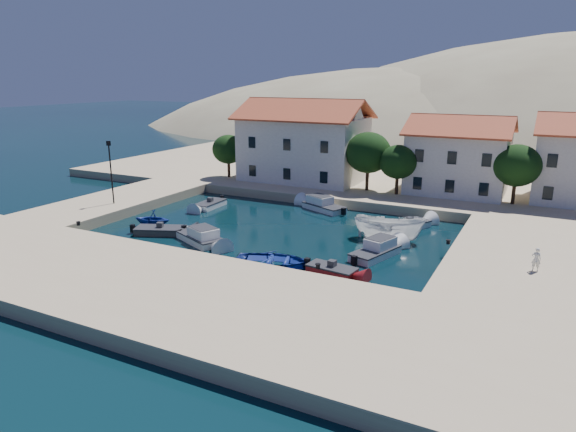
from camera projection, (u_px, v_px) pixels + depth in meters
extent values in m
plane|color=black|center=(212.00, 267.00, 36.95)|extent=(400.00, 400.00, 0.00)
cube|color=tan|center=(155.00, 290.00, 31.67)|extent=(52.00, 12.00, 1.00)
cube|color=tan|center=(531.00, 262.00, 36.38)|extent=(11.00, 20.00, 1.00)
cube|color=tan|center=(118.00, 202.00, 53.78)|extent=(8.00, 20.00, 1.00)
cube|color=tan|center=(390.00, 175.00, 68.57)|extent=(80.00, 36.00, 1.00)
ellipsoid|color=gray|center=(418.00, 202.00, 141.05)|extent=(198.00, 126.00, 72.00)
cube|color=beige|center=(304.00, 149.00, 62.39)|extent=(14.00, 9.00, 7.50)
pyramid|color=#9A3922|center=(304.00, 108.00, 61.12)|extent=(14.70, 9.45, 2.20)
cube|color=beige|center=(458.00, 163.00, 55.45)|extent=(10.00, 8.00, 6.50)
pyramid|color=#9A3922|center=(461.00, 124.00, 54.36)|extent=(10.50, 8.40, 1.80)
cylinder|color=#382314|center=(229.00, 167.00, 64.44)|extent=(0.36, 0.36, 2.50)
ellipsoid|color=black|center=(228.00, 149.00, 63.85)|extent=(4.00, 4.00, 3.60)
cylinder|color=#382314|center=(367.00, 177.00, 56.87)|extent=(0.36, 0.36, 3.00)
ellipsoid|color=black|center=(368.00, 153.00, 56.16)|extent=(5.00, 5.00, 4.50)
cylinder|color=#382314|center=(397.00, 183.00, 54.97)|extent=(0.36, 0.36, 2.50)
ellipsoid|color=black|center=(398.00, 162.00, 54.38)|extent=(4.00, 4.00, 3.60)
cylinder|color=#382314|center=(514.00, 190.00, 50.73)|extent=(0.36, 0.36, 2.75)
ellipsoid|color=black|center=(517.00, 166.00, 50.08)|extent=(4.60, 4.60, 4.14)
cylinder|color=black|center=(111.00, 174.00, 50.48)|extent=(0.14, 0.14, 6.00)
cube|color=black|center=(108.00, 143.00, 49.69)|extent=(0.35, 0.25, 0.45)
cylinder|color=black|center=(78.00, 224.00, 43.64)|extent=(0.36, 0.36, 0.30)
cylinder|color=black|center=(318.00, 266.00, 33.82)|extent=(0.36, 0.36, 0.30)
cylinder|color=black|center=(448.00, 242.00, 38.76)|extent=(0.36, 0.36, 0.30)
cube|color=#303135|center=(160.00, 231.00, 44.56)|extent=(4.51, 3.27, 0.90)
cube|color=#303135|center=(160.00, 228.00, 44.47)|extent=(4.62, 3.35, 0.10)
cube|color=#303135|center=(160.00, 225.00, 44.41)|extent=(0.65, 0.65, 0.50)
cube|color=white|center=(200.00, 239.00, 42.39)|extent=(5.06, 3.75, 0.90)
cube|color=#303135|center=(200.00, 235.00, 42.30)|extent=(5.17, 3.83, 0.10)
cube|color=white|center=(199.00, 231.00, 42.20)|extent=(2.94, 2.56, 0.90)
imported|color=navy|center=(274.00, 266.00, 37.02)|extent=(6.40, 5.33, 1.14)
cube|color=maroon|center=(332.00, 271.00, 35.39)|extent=(3.51, 1.90, 0.90)
cube|color=#303135|center=(332.00, 267.00, 35.30)|extent=(3.60, 1.94, 0.10)
cube|color=#303135|center=(332.00, 264.00, 35.25)|extent=(0.56, 0.56, 0.50)
cube|color=white|center=(375.00, 254.00, 38.84)|extent=(3.00, 4.81, 0.90)
cube|color=#303135|center=(375.00, 250.00, 38.75)|extent=(3.07, 4.93, 0.10)
cube|color=white|center=(376.00, 245.00, 38.66)|extent=(2.15, 2.71, 0.90)
imported|color=white|center=(388.00, 240.00, 43.02)|extent=(6.12, 2.83, 2.29)
cube|color=white|center=(409.00, 226.00, 46.23)|extent=(3.43, 4.29, 0.90)
cube|color=#303135|center=(409.00, 222.00, 46.15)|extent=(3.50, 4.39, 0.10)
cube|color=#303135|center=(409.00, 220.00, 46.09)|extent=(0.68, 0.68, 0.50)
imported|color=navy|center=(153.00, 226.00, 46.93)|extent=(3.93, 3.60, 1.75)
cube|color=white|center=(210.00, 205.00, 53.67)|extent=(1.79, 3.83, 0.90)
cube|color=#303135|center=(210.00, 202.00, 53.58)|extent=(1.82, 3.92, 0.10)
cube|color=#303135|center=(210.00, 200.00, 53.52)|extent=(0.51, 0.51, 0.50)
cube|color=white|center=(324.00, 208.00, 52.48)|extent=(5.05, 3.70, 0.90)
cube|color=#303135|center=(324.00, 205.00, 52.40)|extent=(5.17, 3.78, 0.10)
cube|color=white|center=(324.00, 201.00, 52.30)|extent=(2.93, 2.53, 0.90)
imported|color=white|center=(536.00, 259.00, 33.24)|extent=(0.62, 0.45, 1.58)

